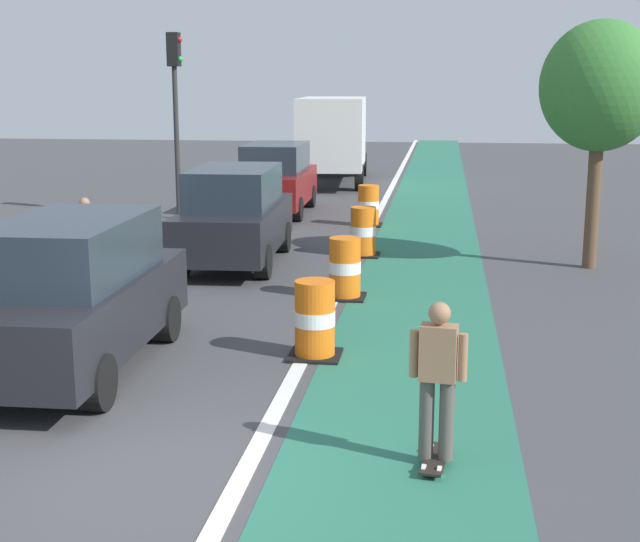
{
  "coord_description": "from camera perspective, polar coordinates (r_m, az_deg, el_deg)",
  "views": [
    {
      "loc": [
        2.76,
        -7.72,
        3.77
      ],
      "look_at": [
        1.04,
        4.64,
        1.1
      ],
      "focal_mm": 49.6,
      "sensor_mm": 36.0,
      "label": 1
    }
  ],
  "objects": [
    {
      "name": "traffic_barrel_front",
      "position": [
        12.31,
        -0.34,
        -3.18
      ],
      "size": [
        0.73,
        0.73,
        1.09
      ],
      "color": "orange",
      "rests_on": "ground"
    },
    {
      "name": "ground_plane",
      "position": [
        9.03,
        -10.94,
        -12.84
      ],
      "size": [
        100.0,
        100.0,
        0.0
      ],
      "primitive_type": "plane",
      "color": "#424244"
    },
    {
      "name": "traffic_barrel_far",
      "position": [
        23.75,
        3.14,
        4.22
      ],
      "size": [
        0.73,
        0.73,
        1.09
      ],
      "color": "orange",
      "rests_on": "ground"
    },
    {
      "name": "parked_suv_third",
      "position": [
        25.93,
        -2.86,
        6.0
      ],
      "size": [
        1.99,
        4.64,
        2.04
      ],
      "color": "maroon",
      "rests_on": "ground"
    },
    {
      "name": "traffic_barrel_mid",
      "position": [
        15.67,
        1.62,
        0.15
      ],
      "size": [
        0.73,
        0.73,
        1.09
      ],
      "color": "orange",
      "rests_on": "ground"
    },
    {
      "name": "pedestrian_crossing",
      "position": [
        17.68,
        -14.84,
        2.2
      ],
      "size": [
        0.34,
        0.2,
        1.61
      ],
      "color": "#33333D",
      "rests_on": "ground"
    },
    {
      "name": "parked_suv_second",
      "position": [
        18.68,
        -5.52,
        3.6
      ],
      "size": [
        2.06,
        4.67,
        2.04
      ],
      "color": "black",
      "rests_on": "ground"
    },
    {
      "name": "bike_lane_strip",
      "position": [
        20.08,
        6.76,
        1.18
      ],
      "size": [
        2.5,
        80.0,
        0.01
      ],
      "primitive_type": "cube",
      "color": "#286B51",
      "rests_on": "ground"
    },
    {
      "name": "delivery_truck_down_block",
      "position": [
        33.73,
        0.91,
        8.8
      ],
      "size": [
        2.78,
        7.73,
        3.23
      ],
      "color": "silver",
      "rests_on": "ground"
    },
    {
      "name": "traffic_light_corner",
      "position": [
        25.05,
        -9.32,
        11.3
      ],
      "size": [
        0.41,
        0.32,
        5.1
      ],
      "color": "#2D2D2D",
      "rests_on": "ground"
    },
    {
      "name": "lane_divider_stripe",
      "position": [
        20.17,
        2.5,
        1.3
      ],
      "size": [
        0.2,
        80.0,
        0.01
      ],
      "primitive_type": "cube",
      "color": "silver",
      "rests_on": "ground"
    },
    {
      "name": "street_tree_sidewalk",
      "position": [
        18.83,
        17.64,
        11.21
      ],
      "size": [
        2.4,
        2.4,
        5.0
      ],
      "color": "brown",
      "rests_on": "ground"
    },
    {
      "name": "parked_suv_nearest",
      "position": [
        12.09,
        -15.65,
        -1.45
      ],
      "size": [
        2.01,
        4.64,
        2.04
      ],
      "color": "black",
      "rests_on": "ground"
    },
    {
      "name": "skateboarder_on_lane",
      "position": [
        8.84,
        7.6,
        -6.9
      ],
      "size": [
        0.57,
        0.82,
        1.69
      ],
      "color": "black",
      "rests_on": "ground"
    },
    {
      "name": "traffic_barrel_back",
      "position": [
        19.55,
        2.8,
        2.52
      ],
      "size": [
        0.73,
        0.73,
        1.09
      ],
      "color": "orange",
      "rests_on": "ground"
    }
  ]
}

